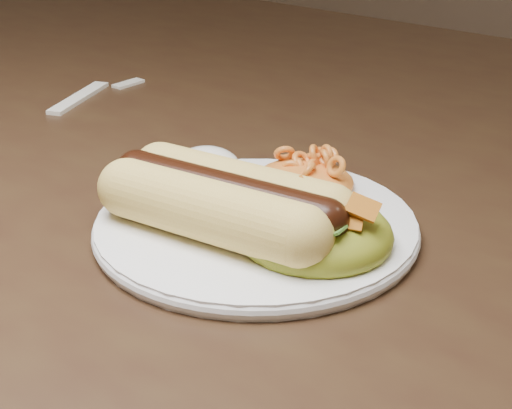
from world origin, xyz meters
The scene contains 7 objects.
table centered at (0.00, 0.00, 0.66)m, with size 1.60×0.90×0.75m.
plate centered at (0.07, -0.18, 0.76)m, with size 0.21×0.21×0.01m, color white.
hotdog centered at (0.07, -0.20, 0.78)m, with size 0.14×0.09×0.04m.
mac_and_cheese centered at (0.07, -0.11, 0.77)m, with size 0.07×0.06×0.03m, color orange.
sour_cream centered at (0.01, -0.15, 0.78)m, with size 0.05×0.05×0.03m, color white.
taco_salad centered at (0.12, -0.18, 0.78)m, with size 0.10×0.09×0.04m.
fork centered at (-0.24, -0.06, 0.75)m, with size 0.02×0.12×0.00m, color white.
Camera 1 is at (0.36, -0.53, 0.99)m, focal length 55.00 mm.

